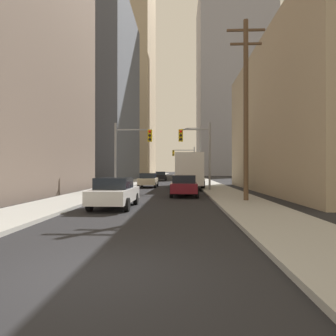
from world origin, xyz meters
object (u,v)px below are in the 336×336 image
at_px(sedan_maroon, 184,185).
at_px(traffic_signal_far_right, 185,157).
at_px(sedan_white, 115,192).
at_px(sedan_black, 161,176).
at_px(sedan_beige, 148,180).
at_px(traffic_signal_near_right, 196,146).
at_px(sedan_navy, 181,175).
at_px(traffic_signal_near_left, 131,145).
at_px(city_bus, 189,169).

bearing_deg(sedan_maroon, traffic_signal_far_right, 89.06).
xyz_separation_m(sedan_white, sedan_black, (-0.03, 35.45, 0.00)).
relative_size(sedan_beige, traffic_signal_near_right, 0.70).
bearing_deg(sedan_white, sedan_black, 90.05).
xyz_separation_m(sedan_black, traffic_signal_near_right, (4.73, -24.32, 3.22)).
distance_m(sedan_white, sedan_navy, 46.48).
bearing_deg(traffic_signal_near_right, traffic_signal_near_left, 180.00).
height_order(sedan_navy, traffic_signal_far_right, traffic_signal_far_right).
bearing_deg(sedan_white, city_bus, 75.50).
height_order(sedan_navy, traffic_signal_near_left, traffic_signal_near_left).
xyz_separation_m(city_bus, sedan_navy, (-0.76, 29.97, -1.16)).
relative_size(sedan_black, traffic_signal_near_left, 0.71).
distance_m(sedan_black, traffic_signal_near_right, 24.99).
relative_size(city_bus, traffic_signal_near_left, 1.93).
distance_m(sedan_maroon, sedan_navy, 39.80).
bearing_deg(sedan_beige, sedan_white, -89.56).
distance_m(sedan_white, traffic_signal_near_right, 12.50).
xyz_separation_m(sedan_maroon, traffic_signal_near_right, (1.14, 4.57, 3.22)).
height_order(city_bus, sedan_beige, city_bus).
distance_m(sedan_maroon, sedan_black, 29.12).
height_order(sedan_beige, traffic_signal_far_right, traffic_signal_far_right).
relative_size(sedan_maroon, traffic_signal_far_right, 0.70).
distance_m(traffic_signal_near_left, traffic_signal_near_right, 5.71).
bearing_deg(sedan_white, sedan_beige, 90.44).
relative_size(sedan_maroon, sedan_navy, 1.00).
relative_size(sedan_maroon, sedan_beige, 1.01).
height_order(sedan_black, traffic_signal_near_left, traffic_signal_near_left).
bearing_deg(traffic_signal_far_right, sedan_maroon, -90.94).
bearing_deg(sedan_white, sedan_navy, 85.71).
height_order(sedan_white, traffic_signal_near_right, traffic_signal_near_right).
relative_size(sedan_navy, traffic_signal_far_right, 0.70).
distance_m(sedan_beige, sedan_navy, 29.69).
relative_size(traffic_signal_near_left, traffic_signal_far_right, 1.00).
bearing_deg(traffic_signal_far_right, sedan_white, -95.94).
height_order(city_bus, traffic_signal_near_left, traffic_signal_near_left).
distance_m(sedan_navy, traffic_signal_far_right, 7.71).
relative_size(sedan_white, sedan_navy, 1.01).
bearing_deg(sedan_navy, city_bus, -88.55).
height_order(sedan_white, sedan_maroon, same).
xyz_separation_m(sedan_navy, traffic_signal_near_right, (1.22, -35.22, 3.22)).
xyz_separation_m(sedan_maroon, sedan_black, (-3.59, 28.89, 0.00)).
xyz_separation_m(city_bus, traffic_signal_near_left, (-5.25, -5.26, 2.09)).
bearing_deg(traffic_signal_far_right, sedan_beige, -100.63).
bearing_deg(traffic_signal_near_left, sedan_navy, 82.73).
bearing_deg(city_bus, traffic_signal_far_right, 90.35).
bearing_deg(sedan_beige, sedan_maroon, -70.34).
bearing_deg(traffic_signal_near_right, sedan_black, 101.00).
bearing_deg(city_bus, sedan_white, -104.50).
height_order(city_bus, traffic_signal_near_right, traffic_signal_near_right).
relative_size(city_bus, sedan_white, 2.72).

